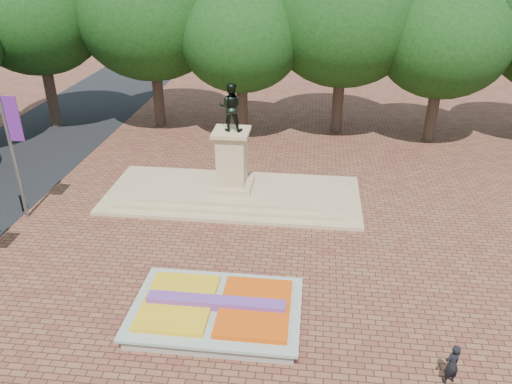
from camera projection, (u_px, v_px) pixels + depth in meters
The scene contains 5 objects.
ground at pixel (202, 284), 20.72m from camera, with size 90.00×90.00×0.00m, color brown.
flower_bed at pixel (217, 311), 18.67m from camera, with size 6.30×4.30×0.91m.
monument at pixel (232, 182), 27.41m from camera, with size 14.00×6.00×6.40m.
tree_row_back at pixel (289, 42), 33.43m from camera, with size 44.80×8.80×10.43m.
pedestrian at pixel (452, 364), 15.78m from camera, with size 0.56×0.37×1.54m, color black.
Camera 1 is at (4.21, -16.39, 12.75)m, focal length 35.00 mm.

